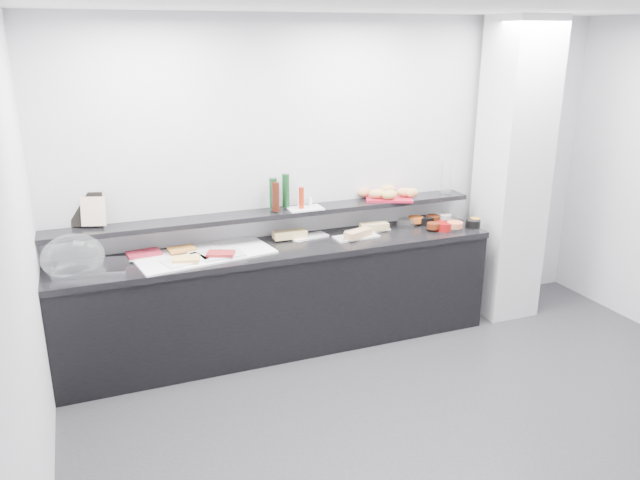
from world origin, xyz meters
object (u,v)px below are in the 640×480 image
object	(u,v)px
condiment_tray	(305,209)
carafe	(446,179)
cloche_base	(93,268)
sandwich_plate_mid	(356,237)
framed_print	(87,210)
bread_tray	(389,198)

from	to	relation	value
condiment_tray	carafe	distance (m)	1.36
cloche_base	carafe	bearing A→B (deg)	14.86
cloche_base	sandwich_plate_mid	size ratio (longest dim) A/B	1.32
framed_print	condiment_tray	world-z (taller)	framed_print
sandwich_plate_mid	bread_tray	bearing A→B (deg)	22.99
sandwich_plate_mid	framed_print	bearing A→B (deg)	167.98
condiment_tray	sandwich_plate_mid	bearing A→B (deg)	-21.07
framed_print	condiment_tray	distance (m)	1.71
sandwich_plate_mid	bread_tray	xyz separation A→B (m)	(0.41, 0.20, 0.25)
sandwich_plate_mid	carafe	world-z (taller)	carafe
framed_print	carafe	distance (m)	3.06
framed_print	condiment_tray	bearing A→B (deg)	12.59
sandwich_plate_mid	carafe	distance (m)	1.05
sandwich_plate_mid	condiment_tray	world-z (taller)	condiment_tray
carafe	bread_tray	bearing A→B (deg)	175.00
cloche_base	sandwich_plate_mid	world-z (taller)	cloche_base
sandwich_plate_mid	condiment_tray	size ratio (longest dim) A/B	1.32
carafe	framed_print	bearing A→B (deg)	177.14
condiment_tray	framed_print	bearing A→B (deg)	175.24
carafe	sandwich_plate_mid	bearing A→B (deg)	-170.71
cloche_base	condiment_tray	size ratio (longest dim) A/B	1.74
bread_tray	condiment_tray	bearing A→B (deg)	-152.38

